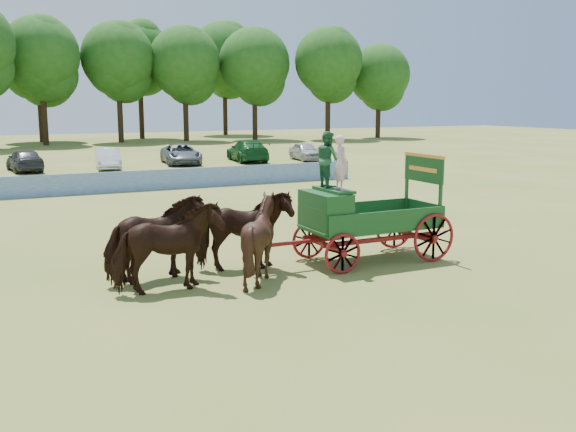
{
  "coord_description": "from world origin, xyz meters",
  "views": [
    {
      "loc": [
        -7.78,
        -14.53,
        4.52
      ],
      "look_at": [
        0.08,
        1.61,
        1.3
      ],
      "focal_mm": 40.0,
      "sensor_mm": 36.0,
      "label": 1
    }
  ],
  "objects": [
    {
      "name": "ground",
      "position": [
        0.0,
        0.0,
        0.0
      ],
      "size": [
        160.0,
        160.0,
        0.0
      ],
      "primitive_type": "plane",
      "color": "olive",
      "rests_on": "ground"
    },
    {
      "name": "horse_lead_left",
      "position": [
        -3.87,
        0.06,
        1.08
      ],
      "size": [
        2.59,
        1.21,
        2.17
      ],
      "primitive_type": "imported",
      "rotation": [
        0.0,
        0.0,
        1.59
      ],
      "color": "black",
      "rests_on": "ground"
    },
    {
      "name": "horse_lead_right",
      "position": [
        -3.87,
        1.16,
        1.08
      ],
      "size": [
        2.77,
        1.76,
        2.17
      ],
      "primitive_type": "imported",
      "rotation": [
        0.0,
        0.0,
        1.82
      ],
      "color": "black",
      "rests_on": "ground"
    },
    {
      "name": "horse_wheel_left",
      "position": [
        -1.47,
        0.06,
        1.09
      ],
      "size": [
        2.27,
        2.1,
        2.17
      ],
      "primitive_type": "imported",
      "rotation": [
        0.0,
        0.0,
        1.77
      ],
      "color": "black",
      "rests_on": "ground"
    },
    {
      "name": "horse_wheel_right",
      "position": [
        -1.47,
        1.16,
        1.08
      ],
      "size": [
        2.74,
        1.64,
        2.17
      ],
      "primitive_type": "imported",
      "rotation": [
        0.0,
        0.0,
        1.38
      ],
      "color": "black",
      "rests_on": "ground"
    },
    {
      "name": "farm_dray",
      "position": [
        1.5,
        0.64,
        1.62
      ],
      "size": [
        6.0,
        2.0,
        3.7
      ],
      "color": "maroon",
      "rests_on": "ground"
    },
    {
      "name": "sponsor_banner",
      "position": [
        -1.0,
        18.0,
        0.53
      ],
      "size": [
        26.0,
        0.08,
        1.05
      ],
      "primitive_type": "cube",
      "color": "#1C419A",
      "rests_on": "ground"
    },
    {
      "name": "parked_cars",
      "position": [
        -4.89,
        30.0,
        0.75
      ],
      "size": [
        43.22,
        7.55,
        1.62
      ],
      "color": "silver",
      "rests_on": "ground"
    }
  ]
}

